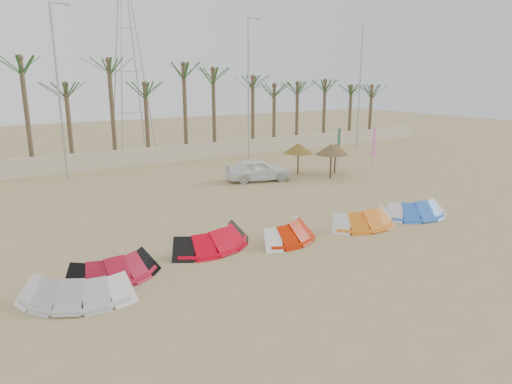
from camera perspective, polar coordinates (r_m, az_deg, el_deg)
ground at (r=17.26m, az=10.69°, el=-8.37°), size 120.00×120.00×0.00m
boundary_wall at (r=35.85m, az=-13.67°, el=4.34°), size 60.00×0.30×1.30m
palm_line at (r=36.99m, az=-13.97°, el=13.64°), size 52.00×4.00×7.70m
lamp_b at (r=32.02m, az=-23.41°, el=11.67°), size 1.25×0.14×11.00m
lamp_c at (r=36.89m, az=-0.91°, el=13.00°), size 1.25×0.14×11.00m
lamp_d at (r=44.28m, az=12.88°, el=12.86°), size 1.25×0.14×11.00m
pylon at (r=41.90m, az=-14.95°, el=4.74°), size 3.00×3.00×14.00m
kite_grey at (r=15.12m, az=-21.89°, el=-10.83°), size 3.83×2.79×0.90m
kite_red_left at (r=16.22m, az=-17.68°, el=-8.74°), size 3.18×1.70×0.90m
kite_red_mid at (r=18.20m, az=-5.87°, el=-5.57°), size 3.81×2.24×0.90m
kite_red_right at (r=18.98m, az=3.80°, el=-4.69°), size 3.41×2.38×0.90m
kite_orange at (r=21.19m, az=12.86°, el=-2.99°), size 3.47×1.60×0.90m
kite_blue at (r=23.29m, az=18.93°, el=-1.86°), size 3.53×2.01×0.90m
parasol_left at (r=31.52m, az=5.31°, el=5.47°), size 2.06×2.06×2.15m
parasol_mid at (r=30.33m, az=9.40°, el=5.29°), size 2.14×2.14×2.30m
parasol_right at (r=32.07m, az=9.91°, el=5.35°), size 1.67×1.67×2.09m
flag_pink at (r=33.78m, az=14.58°, el=5.81°), size 0.44×0.18×3.18m
flag_green at (r=34.07m, az=10.35°, el=5.99°), size 0.44×0.16×3.06m
car at (r=29.48m, az=0.24°, el=2.79°), size 4.50×2.84×1.43m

